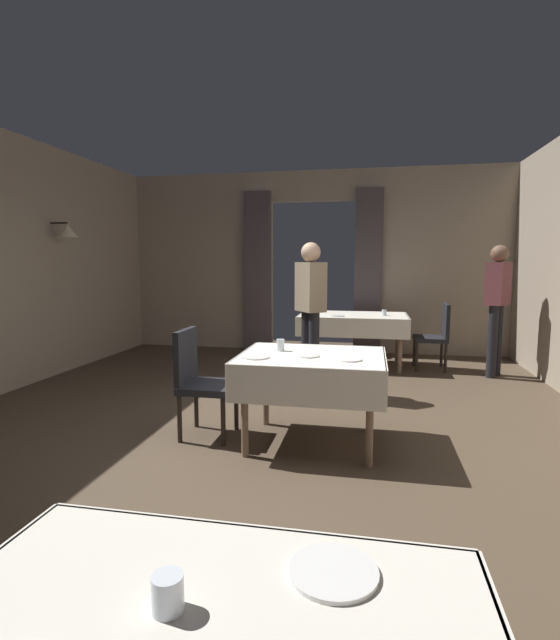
# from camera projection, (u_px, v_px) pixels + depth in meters

# --- Properties ---
(ground) EXTENTS (10.08, 10.08, 0.00)m
(ground) POSITION_uv_depth(u_px,v_px,m) (251.00, 440.00, 3.96)
(ground) COLOR #4C3D2D
(wall_back) EXTENTS (6.40, 0.27, 3.00)m
(wall_back) POSITION_uv_depth(u_px,v_px,m) (313.00, 261.00, 7.85)
(wall_back) COLOR gray
(wall_back) RESTS_ON ground
(dining_table_mid) EXTENTS (1.18, 0.97, 0.75)m
(dining_table_mid) POSITION_uv_depth(u_px,v_px,m) (312.00, 367.00, 3.83)
(dining_table_mid) COLOR #7A604C
(dining_table_mid) RESTS_ON ground
(dining_table_far) EXTENTS (1.54, 0.98, 0.75)m
(dining_table_far) POSITION_uv_depth(u_px,v_px,m) (353.00, 320.00, 6.77)
(dining_table_far) COLOR #7A604C
(dining_table_far) RESTS_ON ground
(chair_mid_left) EXTENTS (0.44, 0.44, 0.93)m
(chair_mid_left) POSITION_uv_depth(u_px,v_px,m) (199.00, 377.00, 4.02)
(chair_mid_left) COLOR black
(chair_mid_left) RESTS_ON ground
(chair_far_right) EXTENTS (0.45, 0.44, 0.93)m
(chair_far_right) POSITION_uv_depth(u_px,v_px,m) (436.00, 333.00, 6.52)
(chair_far_right) COLOR black
(chair_far_right) RESTS_ON ground
(glass_near_b) EXTENTS (0.07, 0.07, 0.08)m
(glass_near_b) POSITION_uv_depth(u_px,v_px,m) (168.00, 593.00, 1.01)
(glass_near_b) COLOR silver
(glass_near_b) RESTS_ON dining_table_near
(plate_near_c) EXTENTS (0.22, 0.22, 0.01)m
(plate_near_c) POSITION_uv_depth(u_px,v_px,m) (333.00, 571.00, 1.13)
(plate_near_c) COLOR white
(plate_near_c) RESTS_ON dining_table_near
(plate_mid_a) EXTENTS (0.22, 0.22, 0.01)m
(plate_mid_a) POSITION_uv_depth(u_px,v_px,m) (255.00, 357.00, 3.69)
(plate_mid_a) COLOR white
(plate_mid_a) RESTS_ON dining_table_mid
(glass_mid_b) EXTENTS (0.07, 0.07, 0.10)m
(glass_mid_b) POSITION_uv_depth(u_px,v_px,m) (281.00, 345.00, 3.97)
(glass_mid_b) COLOR silver
(glass_mid_b) RESTS_ON dining_table_mid
(plate_mid_c) EXTENTS (0.19, 0.19, 0.01)m
(plate_mid_c) POSITION_uv_depth(u_px,v_px,m) (307.00, 355.00, 3.75)
(plate_mid_c) COLOR white
(plate_mid_c) RESTS_ON dining_table_mid
(plate_mid_d) EXTENTS (0.22, 0.22, 0.01)m
(plate_mid_d) POSITION_uv_depth(u_px,v_px,m) (348.00, 359.00, 3.61)
(plate_mid_d) COLOR white
(plate_mid_d) RESTS_ON dining_table_mid
(glass_far_a) EXTENTS (0.07, 0.07, 0.08)m
(glass_far_a) POSITION_uv_depth(u_px,v_px,m) (384.00, 313.00, 6.62)
(glass_far_a) COLOR silver
(glass_far_a) RESTS_ON dining_table_far
(plate_far_b) EXTENTS (0.21, 0.21, 0.01)m
(plate_far_b) POSITION_uv_depth(u_px,v_px,m) (337.00, 316.00, 6.54)
(plate_far_b) COLOR white
(plate_far_b) RESTS_ON dining_table_far
(person_waiter_by_doorway) EXTENTS (0.38, 0.42, 1.72)m
(person_waiter_by_doorway) POSITION_uv_depth(u_px,v_px,m) (497.00, 299.00, 6.06)
(person_waiter_by_doorway) COLOR black
(person_waiter_by_doorway) RESTS_ON ground
(person_diner_standing_aside) EXTENTS (0.39, 0.42, 1.72)m
(person_diner_standing_aside) POSITION_uv_depth(u_px,v_px,m) (310.00, 305.00, 5.26)
(person_diner_standing_aside) COLOR black
(person_diner_standing_aside) RESTS_ON ground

